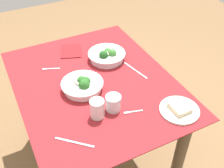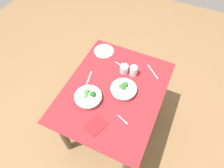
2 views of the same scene
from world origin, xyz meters
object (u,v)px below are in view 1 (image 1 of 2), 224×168
at_px(fork_by_far_bowl, 50,69).
at_px(table_knife_right, 135,70).
at_px(table_knife_left, 74,142).
at_px(napkin_folded_upper, 71,51).
at_px(broccoli_bowl_near, 83,85).
at_px(water_glass_center, 97,109).
at_px(broccoli_bowl_far, 107,56).
at_px(water_glass_side, 113,103).
at_px(fork_by_near_bowl, 132,112).
at_px(bread_side_plate, 179,109).

xyz_separation_m(fork_by_far_bowl, table_knife_right, (0.25, 0.47, -0.00)).
distance_m(table_knife_left, napkin_folded_upper, 0.79).
relative_size(broccoli_bowl_near, water_glass_center, 2.32).
distance_m(water_glass_center, table_knife_left, 0.21).
bearing_deg(fork_by_far_bowl, napkin_folded_upper, -123.15).
height_order(broccoli_bowl_far, fork_by_far_bowl, broccoli_bowl_far).
bearing_deg(table_knife_left, broccoli_bowl_near, 104.31).
bearing_deg(water_glass_side, table_knife_left, -65.48).
bearing_deg(broccoli_bowl_far, water_glass_center, -31.26).
height_order(water_glass_side, napkin_folded_upper, water_glass_side).
height_order(broccoli_bowl_near, napkin_folded_upper, broccoli_bowl_near).
xyz_separation_m(fork_by_near_bowl, table_knife_left, (0.05, -0.34, -0.00)).
xyz_separation_m(broccoli_bowl_near, fork_by_near_bowl, (0.29, 0.16, -0.03)).
distance_m(broccoli_bowl_near, fork_by_far_bowl, 0.30).
xyz_separation_m(water_glass_side, fork_by_far_bowl, (-0.49, -0.20, -0.04)).
xyz_separation_m(broccoli_bowl_far, table_knife_right, (0.19, 0.11, -0.03)).
distance_m(broccoli_bowl_far, fork_by_near_bowl, 0.51).
bearing_deg(napkin_folded_upper, broccoli_bowl_far, 41.89).
height_order(bread_side_plate, fork_by_far_bowl, bread_side_plate).
bearing_deg(table_knife_left, water_glass_center, 75.46).
xyz_separation_m(water_glass_side, fork_by_near_bowl, (0.07, 0.08, -0.04)).
bearing_deg(broccoli_bowl_far, water_glass_side, -21.87).
xyz_separation_m(broccoli_bowl_far, table_knife_left, (0.55, -0.43, -0.03)).
height_order(broccoli_bowl_near, fork_by_far_bowl, broccoli_bowl_near).
height_order(broccoli_bowl_near, bread_side_plate, broccoli_bowl_near).
distance_m(broccoli_bowl_far, napkin_folded_upper, 0.27).
distance_m(bread_side_plate, napkin_folded_upper, 0.86).
relative_size(broccoli_bowl_near, table_knife_right, 1.13).
bearing_deg(broccoli_bowl_far, fork_by_far_bowl, -100.07).
bearing_deg(table_knife_left, napkin_folded_upper, 113.40).
bearing_deg(table_knife_left, fork_by_near_bowl, 50.70).
relative_size(table_knife_right, napkin_folded_upper, 1.26).
relative_size(broccoli_bowl_far, fork_by_far_bowl, 2.27).
xyz_separation_m(fork_by_far_bowl, fork_by_near_bowl, (0.56, 0.28, -0.00)).
xyz_separation_m(broccoli_bowl_near, water_glass_center, (0.23, -0.01, 0.02)).
height_order(fork_by_near_bowl, napkin_folded_upper, napkin_folded_upper).
xyz_separation_m(broccoli_bowl_far, water_glass_side, (0.43, -0.17, 0.01)).
relative_size(broccoli_bowl_near, water_glass_side, 2.79).
distance_m(water_glass_side, napkin_folded_upper, 0.63).
distance_m(table_knife_right, napkin_folded_upper, 0.48).
bearing_deg(fork_by_near_bowl, broccoli_bowl_near, -45.09).
xyz_separation_m(bread_side_plate, napkin_folded_upper, (-0.80, -0.31, -0.01)).
relative_size(broccoli_bowl_far, broccoli_bowl_near, 1.02).
height_order(broccoli_bowl_far, water_glass_side, broccoli_bowl_far).
distance_m(broccoli_bowl_far, water_glass_side, 0.46).
bearing_deg(broccoli_bowl_near, water_glass_center, -2.70).
relative_size(fork_by_near_bowl, table_knife_left, 0.52).
bearing_deg(table_knife_right, fork_by_far_bowl, -130.06).
relative_size(water_glass_center, water_glass_side, 1.20).
relative_size(broccoli_bowl_near, bread_side_plate, 1.14).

